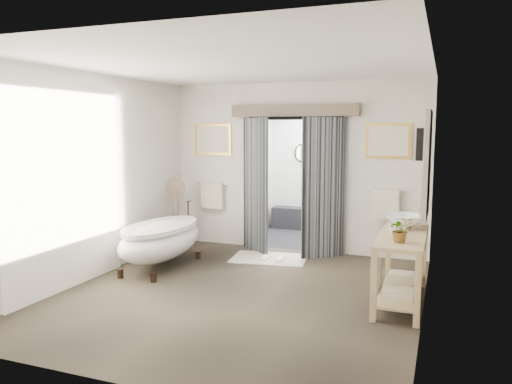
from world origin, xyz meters
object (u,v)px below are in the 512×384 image
vanity (399,262)px  basin (406,222)px  clawfoot_tub (161,239)px  rug (269,258)px

vanity → basin: 0.59m
basin → vanity: bearing=-113.7°
vanity → basin: (0.03, 0.39, 0.43)m
vanity → basin: size_ratio=3.11×
clawfoot_tub → basin: size_ratio=3.66×
clawfoot_tub → basin: basin is taller
vanity → rug: bearing=147.4°
rug → basin: bearing=-24.3°
vanity → clawfoot_tub: bearing=175.2°
clawfoot_tub → rug: bearing=38.6°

